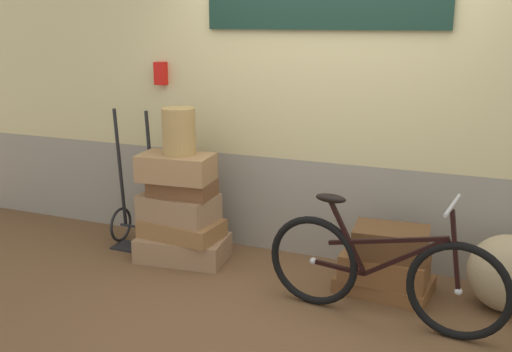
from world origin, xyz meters
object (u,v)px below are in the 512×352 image
(suitcase_2, at_px, (179,207))
(bicycle, at_px, (381,272))
(suitcase_3, at_px, (182,188))
(suitcase_6, at_px, (385,267))
(luggage_trolley, at_px, (137,216))
(suitcase_4, at_px, (176,167))
(wicker_basket, at_px, (179,131))
(suitcase_1, at_px, (182,228))
(burlap_sack, at_px, (508,273))
(suitcase_7, at_px, (391,242))
(suitcase_0, at_px, (183,248))
(suitcase_5, at_px, (384,284))

(suitcase_2, height_order, bicycle, bicycle)
(suitcase_3, relative_size, suitcase_6, 0.86)
(luggage_trolley, bearing_deg, suitcase_4, -17.16)
(wicker_basket, bearing_deg, suitcase_2, 155.69)
(suitcase_1, distance_m, burlap_sack, 2.57)
(suitcase_2, bearing_deg, burlap_sack, 6.88)
(suitcase_4, relative_size, burlap_sack, 1.09)
(suitcase_3, height_order, suitcase_6, suitcase_3)
(suitcase_6, relative_size, suitcase_7, 1.15)
(suitcase_4, relative_size, bicycle, 0.36)
(burlap_sack, distance_m, bicycle, 0.94)
(suitcase_1, height_order, luggage_trolley, luggage_trolley)
(suitcase_0, height_order, suitcase_1, suitcase_1)
(suitcase_0, xyz_separation_m, bicycle, (1.75, -0.42, 0.25))
(suitcase_2, xyz_separation_m, suitcase_3, (0.05, -0.01, 0.18))
(suitcase_6, bearing_deg, bicycle, -82.13)
(suitcase_3, relative_size, suitcase_4, 0.89)
(suitcase_4, distance_m, wicker_basket, 0.30)
(suitcase_3, distance_m, suitcase_6, 1.76)
(suitcase_2, relative_size, suitcase_7, 1.17)
(suitcase_2, bearing_deg, suitcase_7, 4.92)
(burlap_sack, bearing_deg, bicycle, -149.04)
(suitcase_6, bearing_deg, wicker_basket, -177.76)
(suitcase_4, xyz_separation_m, wicker_basket, (0.02, 0.03, 0.30))
(suitcase_3, bearing_deg, suitcase_5, 0.04)
(suitcase_3, xyz_separation_m, suitcase_7, (1.75, -0.02, -0.22))
(suitcase_3, bearing_deg, luggage_trolley, 166.12)
(wicker_basket, bearing_deg, suitcase_7, -0.59)
(luggage_trolley, bearing_deg, burlap_sack, -1.43)
(suitcase_0, bearing_deg, suitcase_1, 172.42)
(suitcase_0, height_order, burlap_sack, burlap_sack)
(suitcase_7, height_order, luggage_trolley, luggage_trolley)
(suitcase_3, bearing_deg, burlap_sack, 0.35)
(luggage_trolley, xyz_separation_m, bicycle, (2.30, -0.56, 0.08))
(luggage_trolley, bearing_deg, suitcase_0, -14.55)
(luggage_trolley, relative_size, bicycle, 0.75)
(suitcase_6, xyz_separation_m, burlap_sack, (0.84, 0.06, 0.07))
(suitcase_6, bearing_deg, suitcase_3, -177.91)
(bicycle, bearing_deg, suitcase_7, 90.48)
(suitcase_6, height_order, burlap_sack, burlap_sack)
(suitcase_3, relative_size, burlap_sack, 0.96)
(suitcase_1, bearing_deg, suitcase_7, 4.79)
(suitcase_4, bearing_deg, wicker_basket, 47.34)
(bicycle, bearing_deg, suitcase_0, 166.60)
(suitcase_6, bearing_deg, suitcase_2, -178.30)
(burlap_sack, xyz_separation_m, bicycle, (-0.80, -0.48, 0.08))
(suitcase_1, height_order, burlap_sack, burlap_sack)
(suitcase_0, distance_m, suitcase_5, 1.71)
(suitcase_6, height_order, luggage_trolley, luggage_trolley)
(suitcase_1, height_order, suitcase_7, suitcase_7)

